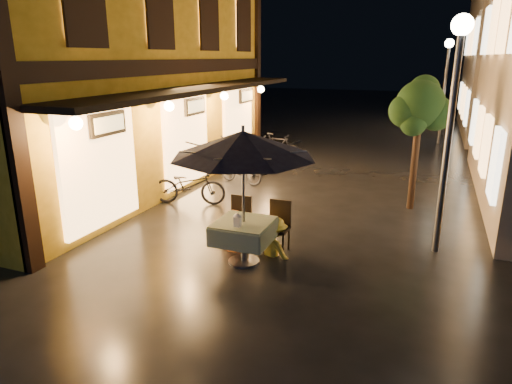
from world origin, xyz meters
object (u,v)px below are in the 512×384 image
at_px(streetlamp_near, 454,95).
at_px(table_lantern, 238,219).
at_px(person_orange, 234,211).
at_px(cafe_table, 244,232).
at_px(patio_umbrella, 243,144).
at_px(person_yellow, 274,218).
at_px(bicycle_0, 189,185).

bearing_deg(streetlamp_near, table_lantern, -147.62).
relative_size(table_lantern, person_orange, 0.17).
relative_size(cafe_table, patio_umbrella, 0.40).
height_order(patio_umbrella, person_yellow, patio_umbrella).
bearing_deg(cafe_table, person_yellow, 55.51).
bearing_deg(bicycle_0, person_orange, -148.22).
relative_size(patio_umbrella, bicycle_0, 1.37).
height_order(streetlamp_near, person_yellow, streetlamp_near).
bearing_deg(patio_umbrella, person_yellow, 55.51).
relative_size(streetlamp_near, bicycle_0, 2.33).
bearing_deg(person_orange, bicycle_0, -34.69).
bearing_deg(streetlamp_near, bicycle_0, 171.34).
relative_size(table_lantern, person_yellow, 0.18).
xyz_separation_m(patio_umbrella, person_orange, (-0.44, 0.58, -1.42)).
bearing_deg(person_yellow, streetlamp_near, -137.83).
bearing_deg(bicycle_0, person_yellow, -139.73).
bearing_deg(streetlamp_near, person_yellow, -156.60).
xyz_separation_m(patio_umbrella, person_yellow, (0.37, 0.54, -1.45)).
height_order(cafe_table, table_lantern, table_lantern).
height_order(patio_umbrella, bicycle_0, patio_umbrella).
bearing_deg(table_lantern, person_yellow, 65.15).
height_order(table_lantern, person_orange, person_orange).
height_order(cafe_table, bicycle_0, bicycle_0).
distance_m(cafe_table, person_orange, 0.74).
relative_size(streetlamp_near, table_lantern, 16.92).
xyz_separation_m(streetlamp_near, bicycle_0, (-5.77, 0.88, -2.44)).
bearing_deg(cafe_table, streetlamp_near, 28.90).
xyz_separation_m(person_yellow, bicycle_0, (-2.95, 2.10, -0.23)).
relative_size(streetlamp_near, person_orange, 2.89).
relative_size(person_orange, bicycle_0, 0.81).
xyz_separation_m(table_lantern, person_yellow, (0.37, 0.81, -0.22)).
relative_size(cafe_table, bicycle_0, 0.55).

